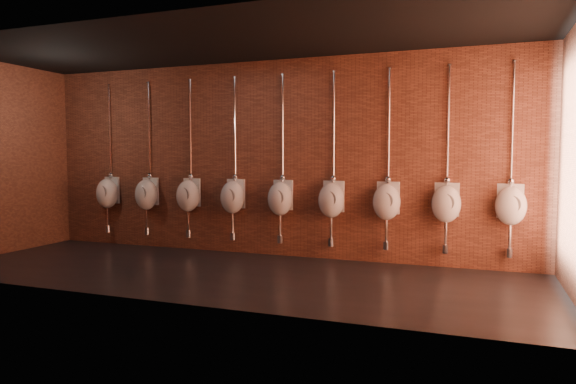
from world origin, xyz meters
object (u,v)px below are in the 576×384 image
urinal_2 (188,195)px  urinal_5 (332,199)px  urinal_0 (108,193)px  urinal_8 (511,205)px  urinal_4 (280,198)px  urinal_7 (446,203)px  urinal_6 (387,201)px  urinal_1 (147,194)px  urinal_3 (233,196)px

urinal_2 → urinal_5: (2.56, 0.00, 0.00)m
urinal_0 → urinal_8: size_ratio=1.00×
urinal_4 → urinal_5: 0.85m
urinal_4 → urinal_7: 2.56m
urinal_6 → urinal_7: same height
urinal_0 → urinal_4: same height
urinal_0 → urinal_1: bearing=0.0°
urinal_3 → urinal_4: bearing=0.0°
urinal_3 → urinal_0: bearing=180.0°
urinal_6 → urinal_4: bearing=180.0°
urinal_2 → urinal_6: 3.42m
urinal_0 → urinal_7: bearing=0.0°
urinal_1 → urinal_6: same height
urinal_4 → urinal_5: (0.85, 0.00, 0.00)m
urinal_5 → urinal_7: (1.71, 0.00, 0.00)m
urinal_0 → urinal_4: size_ratio=1.00×
urinal_7 → urinal_5: bearing=180.0°
urinal_1 → urinal_3: size_ratio=1.00×
urinal_3 → urinal_5: (1.71, 0.00, 0.00)m
urinal_2 → urinal_3: same height
urinal_3 → urinal_2: bearing=180.0°
urinal_2 → urinal_8: (5.13, 0.00, 0.00)m
urinal_1 → urinal_4: size_ratio=1.00×
urinal_4 → urinal_8: (3.42, 0.00, 0.00)m
urinal_5 → urinal_7: same height
urinal_3 → urinal_6: same height
urinal_2 → urinal_5: 2.56m
urinal_5 → urinal_6: bearing=0.0°
urinal_1 → urinal_2: same height
urinal_5 → urinal_6: size_ratio=1.00×
urinal_2 → urinal_4: same height
urinal_1 → urinal_0: bearing=180.0°
urinal_0 → urinal_5: same height
urinal_4 → urinal_1: bearing=180.0°
urinal_5 → urinal_8: 2.56m
urinal_1 → urinal_7: same height
urinal_4 → urinal_5: bearing=0.0°
urinal_0 → urinal_3: 2.56m
urinal_7 → urinal_8: same height
urinal_0 → urinal_5: bearing=0.0°
urinal_7 → urinal_6: bearing=180.0°
urinal_0 → urinal_3: size_ratio=1.00×
urinal_3 → urinal_5: same height
urinal_1 → urinal_5: 3.42m
urinal_8 → urinal_6: bearing=180.0°
urinal_0 → urinal_7: same height
urinal_1 → urinal_4: bearing=0.0°
urinal_0 → urinal_7: 5.98m
urinal_2 → urinal_0: bearing=180.0°
urinal_1 → urinal_3: (1.71, 0.00, 0.00)m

